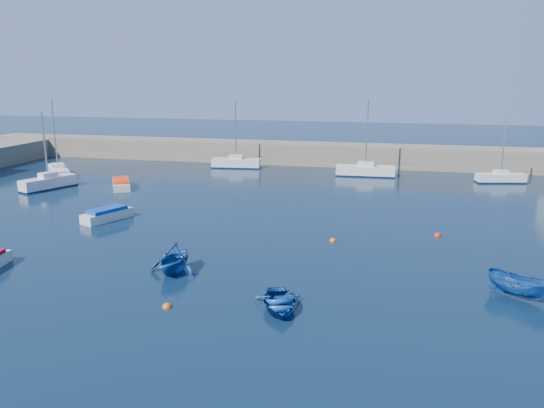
% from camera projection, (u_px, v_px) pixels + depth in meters
% --- Properties ---
extents(ground, '(220.00, 220.00, 0.00)m').
position_uv_depth(ground, '(206.00, 328.00, 23.63)').
color(ground, '#0C1F35').
rests_on(ground, ground).
extents(back_wall, '(96.00, 4.50, 2.60)m').
position_uv_depth(back_wall, '(332.00, 154.00, 66.84)').
color(back_wall, '#716956').
rests_on(back_wall, ground).
extents(sailboat_3, '(3.52, 5.72, 7.53)m').
position_uv_depth(sailboat_3, '(48.00, 182.00, 52.60)').
color(sailboat_3, silver).
rests_on(sailboat_3, ground).
extents(sailboat_4, '(5.52, 6.10, 8.45)m').
position_uv_depth(sailboat_4, '(58.00, 171.00, 58.99)').
color(sailboat_4, silver).
rests_on(sailboat_4, ground).
extents(sailboat_5, '(6.03, 2.27, 7.89)m').
position_uv_depth(sailboat_5, '(236.00, 163.00, 64.63)').
color(sailboat_5, silver).
rests_on(sailboat_5, ground).
extents(sailboat_6, '(6.55, 2.08, 8.59)m').
position_uv_depth(sailboat_6, '(365.00, 170.00, 59.37)').
color(sailboat_6, silver).
rests_on(sailboat_6, ground).
extents(sailboat_7, '(5.18, 2.48, 6.69)m').
position_uv_depth(sailboat_7, '(501.00, 178.00, 55.68)').
color(sailboat_7, silver).
rests_on(sailboat_7, ground).
extents(motorboat_1, '(2.88, 4.22, 0.98)m').
position_uv_depth(motorboat_1, '(107.00, 214.00, 41.21)').
color(motorboat_1, silver).
rests_on(motorboat_1, ground).
extents(motorboat_2, '(3.64, 4.72, 0.93)m').
position_uv_depth(motorboat_2, '(121.00, 184.00, 53.02)').
color(motorboat_2, silver).
rests_on(motorboat_2, ground).
extents(dinghy_center, '(3.22, 3.85, 0.69)m').
position_uv_depth(dinghy_center, '(279.00, 303.00, 25.50)').
color(dinghy_center, navy).
rests_on(dinghy_center, ground).
extents(dinghy_left, '(3.08, 3.50, 1.74)m').
position_uv_depth(dinghy_left, '(174.00, 258.00, 30.13)').
color(dinghy_left, navy).
rests_on(dinghy_left, ground).
extents(dinghy_right, '(3.43, 2.79, 1.27)m').
position_uv_depth(dinghy_right, '(519.00, 286.00, 26.77)').
color(dinghy_right, navy).
rests_on(dinghy_right, ground).
extents(buoy_0, '(0.45, 0.45, 0.45)m').
position_uv_depth(buoy_0, '(167.00, 307.00, 25.77)').
color(buoy_0, orange).
rests_on(buoy_0, ground).
extents(buoy_1, '(0.50, 0.50, 0.50)m').
position_uv_depth(buoy_1, '(437.00, 236.00, 37.22)').
color(buoy_1, red).
rests_on(buoy_1, ground).
extents(buoy_3, '(0.44, 0.44, 0.44)m').
position_uv_depth(buoy_3, '(333.00, 241.00, 36.09)').
color(buoy_3, orange).
rests_on(buoy_3, ground).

